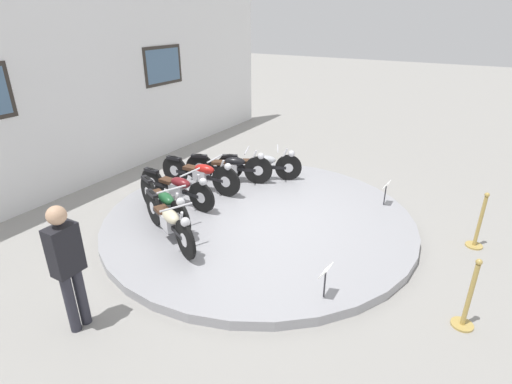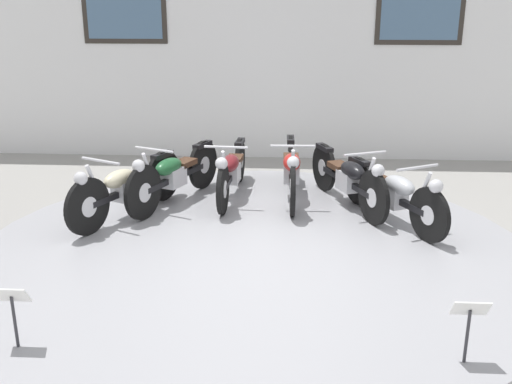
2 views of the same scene
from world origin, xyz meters
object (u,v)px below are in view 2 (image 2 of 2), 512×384
Objects in this scene: motorcycle_maroon at (231,170)px; info_placard_front_centre at (469,317)px; motorcycle_red at (291,169)px; info_placard_front_left at (12,303)px; motorcycle_cream at (126,186)px; motorcycle_black at (348,177)px; motorcycle_green at (173,174)px; motorcycle_silver at (394,192)px.

motorcycle_maroon is 3.84× the size of info_placard_front_centre.
motorcycle_red reaches higher than info_placard_front_left.
motorcycle_red is at bearing 22.66° from motorcycle_cream.
info_placard_front_left is 1.00× the size of info_placard_front_centre.
motorcycle_black reaches higher than motorcycle_maroon.
motorcycle_black is (2.67, 0.52, -0.00)m from motorcycle_cream.
motorcycle_maroon is at bearing 119.51° from info_placard_front_centre.
motorcycle_red is at bearing 11.08° from motorcycle_green.
motorcycle_green is 0.95× the size of motorcycle_maroon.
motorcycle_red is 3.85m from info_placard_front_centre.
info_placard_front_centre is (0.56, -3.34, -0.02)m from motorcycle_black.
motorcycle_silver is at bearing -11.18° from motorcycle_green.
motorcycle_green is at bearing 48.22° from motorcycle_cream.
motorcycle_green is 1.52m from motorcycle_red.
info_placard_front_centre is at bearing -50.42° from motorcycle_green.
motorcycle_cream reaches higher than info_placard_front_left.
info_placard_front_centre is (1.27, -3.63, -0.03)m from motorcycle_red.
info_placard_front_left is (-2.05, -3.63, -0.03)m from motorcycle_red.
motorcycle_silver is (0.47, -0.53, -0.01)m from motorcycle_black.
motorcycle_black reaches higher than motorcycle_silver.
motorcycle_maroon is 2.12m from motorcycle_silver.
info_placard_front_left is at bearing -109.31° from motorcycle_maroon.
motorcycle_green is 0.93× the size of motorcycle_red.
motorcycle_black is 3.38m from info_placard_front_centre.
motorcycle_silver is (1.96, -0.82, -0.00)m from motorcycle_maroon.
motorcycle_silver is (1.18, -0.82, -0.02)m from motorcycle_red.
motorcycle_cream is 2.81m from info_placard_front_left.
motorcycle_maroon is 3.84m from info_placard_front_left.
motorcycle_red is at bearing 145.28° from motorcycle_silver.
motorcycle_maroon is at bearing -179.76° from motorcycle_red.
motorcycle_silver is at bearing 91.86° from info_placard_front_centre.
motorcycle_red is at bearing 0.24° from motorcycle_maroon.
motorcycle_red is (1.49, 0.29, 0.00)m from motorcycle_green.
info_placard_front_centre is (3.23, -2.81, -0.02)m from motorcycle_cream.
motorcycle_green is 4.33m from info_placard_front_centre.
motorcycle_black is (2.20, -0.00, -0.01)m from motorcycle_green.
motorcycle_red is at bearing 60.54° from info_placard_front_left.
motorcycle_black reaches higher than info_placard_front_left.
motorcycle_black is (1.49, -0.29, 0.01)m from motorcycle_maroon.
motorcycle_black is at bearing -22.41° from motorcycle_red.
motorcycle_green reaches higher than info_placard_front_left.
motorcycle_green reaches higher than motorcycle_silver.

